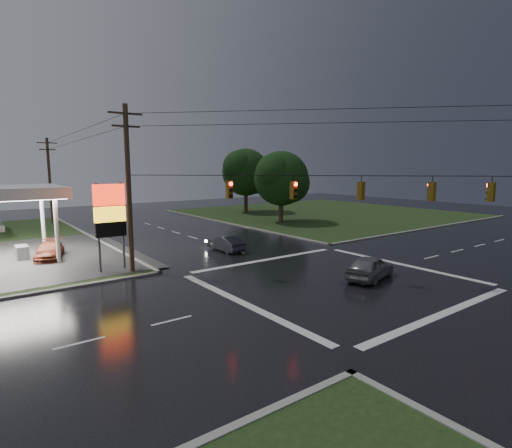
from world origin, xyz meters
TOP-DOWN VIEW (x-y plane):
  - ground at (0.00, 0.00)m, footprint 120.00×120.00m
  - grass_ne at (26.00, 26.00)m, footprint 36.00×36.00m
  - pylon_sign at (-10.50, 10.50)m, footprint 2.00×0.35m
  - utility_pole_nw at (-9.50, 9.50)m, footprint 2.20×0.32m
  - utility_pole_n at (-9.50, 38.00)m, footprint 2.20×0.32m
  - traffic_signals at (0.02, -0.02)m, footprint 26.87×26.87m
  - tree_ne_near at (14.14, 21.99)m, footprint 7.99×6.80m
  - tree_ne_far at (17.15, 33.99)m, footprint 8.46×7.20m
  - car_north at (-0.80, 11.58)m, footprint 1.51×3.97m
  - car_crossing at (2.05, -1.02)m, footprint 4.73×2.89m
  - car_pump at (-13.26, 17.09)m, footprint 2.95×4.82m

SIDE VIEW (x-z plane):
  - ground at x=0.00m, z-range 0.00..0.00m
  - grass_ne at x=26.00m, z-range 0.00..0.08m
  - car_north at x=-0.80m, z-range 0.00..1.29m
  - car_pump at x=-13.26m, z-range 0.00..1.30m
  - car_crossing at x=2.05m, z-range 0.00..1.50m
  - pylon_sign at x=-10.50m, z-range 1.01..7.01m
  - utility_pole_n at x=-9.50m, z-range 0.22..10.72m
  - tree_ne_near at x=14.14m, z-range 1.07..10.05m
  - utility_pole_nw at x=-9.50m, z-range 0.22..11.22m
  - tree_ne_far at x=17.15m, z-range 1.28..11.08m
  - traffic_signals at x=0.02m, z-range 5.75..7.22m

